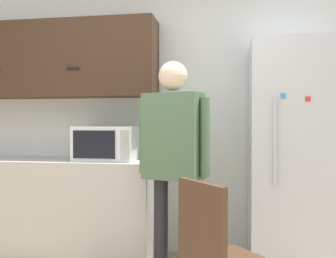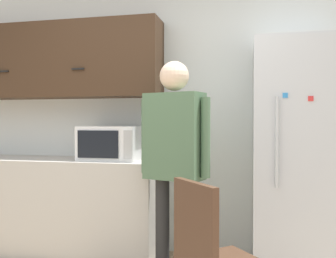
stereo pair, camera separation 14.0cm
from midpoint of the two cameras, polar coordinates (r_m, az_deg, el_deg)
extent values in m
cube|color=silver|center=(3.62, -2.72, 2.78)|extent=(6.00, 0.06, 2.70)
cube|color=#BCB7AD|center=(3.81, -20.25, -11.02)|extent=(2.22, 0.56, 0.90)
cube|color=#3D2819|center=(3.87, -19.60, 9.78)|extent=(2.22, 0.34, 0.71)
cube|color=black|center=(3.52, -15.45, 8.92)|extent=(0.12, 0.01, 0.01)
cube|color=white|center=(3.46, -10.41, -2.14)|extent=(0.54, 0.40, 0.31)
cube|color=black|center=(3.29, -12.43, -2.32)|extent=(0.37, 0.01, 0.24)
cube|color=#B2B2B2|center=(3.20, -7.88, -2.40)|extent=(0.07, 0.01, 0.25)
cylinder|color=black|center=(3.05, -2.46, -14.95)|extent=(0.11, 0.11, 0.80)
cylinder|color=black|center=(2.95, 1.30, -15.49)|extent=(0.11, 0.11, 0.80)
cube|color=#4C6B4C|center=(2.88, -0.62, -1.10)|extent=(0.49, 0.34, 0.66)
sphere|color=beige|center=(2.90, -0.62, 8.07)|extent=(0.23, 0.23, 0.23)
cylinder|color=#4C6B4C|center=(3.01, -5.06, -1.10)|extent=(0.07, 0.07, 0.59)
cylinder|color=#4C6B4C|center=(2.77, 4.22, -1.30)|extent=(0.07, 0.07, 0.59)
cube|color=silver|center=(3.22, 17.70, -4.27)|extent=(0.74, 0.65, 1.89)
cylinder|color=silver|center=(2.84, 14.65, -1.91)|extent=(0.02, 0.02, 0.66)
cube|color=red|center=(2.89, 19.26, 4.34)|extent=(0.04, 0.01, 0.04)
cube|color=#338CDB|center=(2.87, 15.80, 4.90)|extent=(0.04, 0.01, 0.04)
cube|color=#472D1E|center=(2.09, 3.10, -14.43)|extent=(0.29, 0.33, 0.47)
camera|label=1|loc=(0.07, -91.49, -0.03)|focal=40.00mm
camera|label=2|loc=(0.07, 88.51, 0.03)|focal=40.00mm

